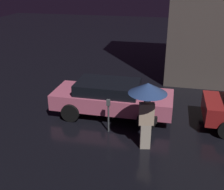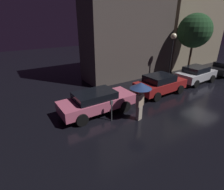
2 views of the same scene
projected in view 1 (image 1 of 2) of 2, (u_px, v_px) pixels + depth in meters
name	position (u px, v px, depth m)	size (l,w,h in m)	color
parked_car_pink	(112.00, 97.00, 10.93)	(4.62, 1.98, 1.37)	#DB6684
pedestrian_with_umbrella	(147.00, 97.00, 8.37)	(1.17, 1.17, 2.23)	beige
parking_meter	(108.00, 112.00, 9.70)	(0.12, 0.10, 1.24)	#4C5154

